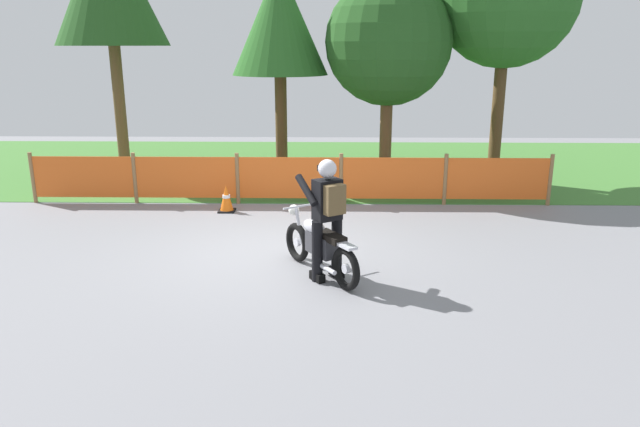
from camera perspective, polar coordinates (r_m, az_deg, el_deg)
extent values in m
cube|color=gray|center=(9.47, -4.16, -3.61)|extent=(24.00, 24.00, 0.02)
cube|color=#427A33|center=(16.09, -1.95, 4.64)|extent=(24.00, 7.99, 0.01)
cylinder|color=olive|center=(13.52, -25.90, 3.12)|extent=(0.08, 0.08, 1.05)
cylinder|color=olive|center=(12.71, -17.39, 3.26)|extent=(0.08, 0.08, 1.05)
cylinder|color=olive|center=(12.20, -7.94, 3.34)|extent=(0.08, 0.08, 1.05)
cylinder|color=olive|center=(12.05, 2.03, 3.33)|extent=(0.08, 0.08, 1.05)
cylinder|color=olive|center=(12.27, 11.95, 3.22)|extent=(0.08, 0.08, 1.05)
cylinder|color=olive|center=(12.83, 21.26, 3.02)|extent=(0.08, 0.08, 1.05)
cube|color=orange|center=(13.07, -21.79, 3.28)|extent=(2.03, 0.02, 0.85)
cube|color=orange|center=(12.41, -12.76, 3.40)|extent=(2.03, 0.02, 0.85)
cube|color=orange|center=(12.08, -2.98, 3.44)|extent=(2.03, 0.02, 0.85)
cube|color=orange|center=(12.11, 7.04, 3.38)|extent=(2.03, 0.02, 0.85)
cube|color=orange|center=(12.50, 16.72, 3.22)|extent=(2.03, 0.02, 0.85)
cylinder|color=brown|center=(15.76, -18.66, 9.33)|extent=(0.28, 0.28, 3.13)
cylinder|color=brown|center=(14.32, -3.74, 8.21)|extent=(0.28, 0.28, 2.47)
cone|color=#286023|center=(14.20, -3.93, 18.13)|extent=(2.21, 2.21, 2.46)
cylinder|color=brown|center=(14.00, 6.33, 7.45)|extent=(0.28, 0.28, 2.22)
sphere|color=#23511E|center=(13.85, 6.61, 16.10)|extent=(2.84, 2.84, 2.84)
cylinder|color=brown|center=(14.66, 16.68, 8.99)|extent=(0.28, 0.28, 3.10)
torus|color=black|center=(8.91, -2.20, -2.77)|extent=(0.41, 0.55, 0.59)
cylinder|color=silver|center=(8.91, -2.20, -2.77)|extent=(0.12, 0.14, 0.13)
torus|color=black|center=(7.88, 2.49, -5.33)|extent=(0.41, 0.55, 0.59)
cylinder|color=silver|center=(7.88, 2.49, -5.33)|extent=(0.12, 0.14, 0.13)
cube|color=#38383D|center=(8.30, 0.17, -2.99)|extent=(0.49, 0.59, 0.30)
ellipsoid|color=#B7B7C1|center=(8.40, -0.60, -1.28)|extent=(0.45, 0.52, 0.20)
cube|color=black|center=(8.05, 1.04, -2.26)|extent=(0.45, 0.54, 0.09)
cube|color=silver|center=(7.77, 2.52, -3.11)|extent=(0.31, 0.36, 0.04)
cylinder|color=silver|center=(8.78, -2.04, -1.21)|extent=(0.16, 0.21, 0.53)
sphere|color=white|center=(8.85, -2.53, 0.34)|extent=(0.23, 0.23, 0.17)
cylinder|color=silver|center=(8.67, -1.93, 0.71)|extent=(0.48, 0.33, 0.03)
cylinder|color=silver|center=(8.09, 0.43, -5.19)|extent=(0.33, 0.46, 0.06)
cylinder|color=black|center=(8.11, -0.27, -3.66)|extent=(0.21, 0.21, 0.86)
cube|color=black|center=(8.25, -0.27, -6.08)|extent=(0.23, 0.28, 0.12)
cylinder|color=black|center=(8.28, 1.62, -3.27)|extent=(0.21, 0.21, 0.86)
cube|color=black|center=(8.41, 1.60, -5.65)|extent=(0.23, 0.28, 0.12)
cube|color=black|center=(7.99, 0.70, 1.35)|extent=(0.43, 0.40, 0.56)
cylinder|color=black|center=(7.99, -1.32, 2.27)|extent=(0.35, 0.46, 0.38)
cylinder|color=black|center=(8.22, 1.32, 2.65)|extent=(0.35, 0.46, 0.38)
sphere|color=silver|center=(7.89, 0.71, 4.33)|extent=(0.35, 0.35, 0.25)
cube|color=black|center=(7.97, 0.32, 4.46)|extent=(0.17, 0.12, 0.08)
cube|color=brown|center=(7.84, 1.37, 1.36)|extent=(0.32, 0.29, 0.40)
cube|color=black|center=(11.77, -8.94, 0.28)|extent=(0.32, 0.32, 0.03)
cone|color=orange|center=(11.70, -9.00, 1.53)|extent=(0.26, 0.26, 0.50)
cylinder|color=white|center=(11.70, -9.00, 1.65)|extent=(0.15, 0.15, 0.06)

